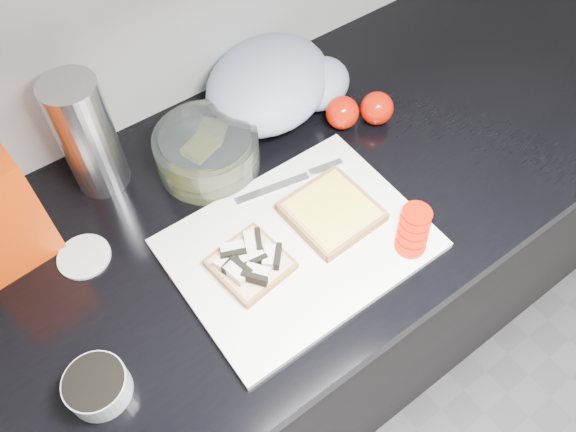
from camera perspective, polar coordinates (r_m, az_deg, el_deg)
The scene contains 13 objects.
base_cabinet at distance 1.37m, azimuth -3.40°, elevation -11.29°, with size 3.50×0.60×0.86m, color black.
countertop at distance 0.97m, azimuth -4.68°, elevation -0.47°, with size 3.50×0.64×0.04m, color black.
cutting_board at distance 0.91m, azimuth 1.11°, elevation -2.83°, with size 0.40×0.30×0.01m, color white.
bread_left at distance 0.88m, azimuth -3.93°, elevation -4.76°, with size 0.12×0.12×0.03m.
bread_right at distance 0.93m, azimuth 4.44°, elevation 0.42°, with size 0.15×0.15×0.02m.
tomato_slices at distance 0.93m, azimuth 12.63°, elevation -1.31°, with size 0.10×0.09×0.02m.
knife at distance 0.99m, azimuth 1.57°, elevation 4.05°, with size 0.20×0.05×0.01m.
seed_tub at distance 0.83m, azimuth -18.82°, elevation -16.01°, with size 0.09×0.09×0.04m.
tub_lid at distance 0.96m, azimuth -20.00°, elevation -3.90°, with size 0.09×0.09×0.01m, color silver.
glass_bowl at distance 1.00m, azimuth -8.20°, elevation 6.49°, with size 0.18×0.18×0.08m.
steel_canister at distance 0.98m, azimuth -19.72°, elevation 7.63°, with size 0.09×0.09×0.22m, color #B2B1B6.
grocery_bag at distance 1.09m, azimuth -1.23°, elevation 13.32°, with size 0.34×0.31×0.12m.
whole_tomatoes at distance 1.08m, azimuth 7.29°, elevation 10.58°, with size 0.12×0.09×0.06m.
Camera 1 is at (-0.26, 0.71, 1.68)m, focal length 35.00 mm.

